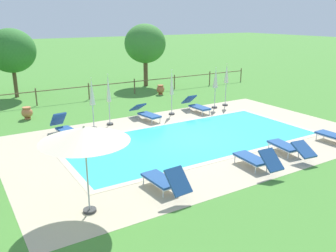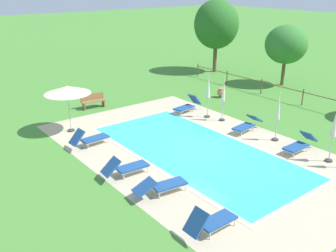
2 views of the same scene
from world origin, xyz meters
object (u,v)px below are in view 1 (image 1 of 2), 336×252
patio_umbrella_open_foreground (84,135)px  patio_umbrella_closed_row_west (109,93)px  sun_lounger_north_near_steps (165,180)px  patio_umbrella_closed_row_centre (172,87)px  tree_far_west (11,51)px  sun_lounger_south_far (65,127)px  patio_umbrella_closed_row_mid_west (216,80)px  sun_lounger_north_end (289,147)px  patio_umbrella_closed_row_mid_east (226,77)px  tree_west_mid (145,44)px  terracotta_urn_by_tree (27,113)px  sun_lounger_south_near_corner (146,113)px  terracotta_urn_near_fence (160,89)px  sun_lounger_north_far (196,105)px  sun_lounger_north_mid (256,159)px  patio_umbrella_closed_row_east (92,95)px

patio_umbrella_open_foreground → patio_umbrella_closed_row_west: 8.27m
sun_lounger_north_near_steps → patio_umbrella_closed_row_centre: size_ratio=0.79×
tree_far_west → sun_lounger_south_far: bearing=-87.8°
patio_umbrella_closed_row_mid_west → patio_umbrella_closed_row_centre: 2.90m
sun_lounger_north_near_steps → sun_lounger_south_far: (-1.01, 6.91, 0.00)m
sun_lounger_north_end → patio_umbrella_open_foreground: patio_umbrella_open_foreground is taller
patio_umbrella_closed_row_mid_east → tree_west_mid: tree_west_mid is taller
tree_far_west → tree_west_mid: tree_west_mid is taller
patio_umbrella_closed_row_west → terracotta_urn_by_tree: (-3.24, 3.20, -1.24)m
sun_lounger_south_near_corner → terracotta_urn_near_fence: bearing=52.6°
sun_lounger_south_near_corner → tree_west_mid: size_ratio=0.46×
sun_lounger_south_far → sun_lounger_north_end: bearing=-46.1°
sun_lounger_north_far → sun_lounger_north_end: sun_lounger_north_far is taller
patio_umbrella_closed_row_mid_west → sun_lounger_north_end: bearing=-107.4°
sun_lounger_north_near_steps → patio_umbrella_open_foreground: patio_umbrella_open_foreground is taller
terracotta_urn_by_tree → tree_far_west: (0.50, 5.93, 2.66)m
sun_lounger_north_far → patio_umbrella_open_foreground: patio_umbrella_open_foreground is taller
sun_lounger_north_near_steps → patio_umbrella_closed_row_centre: bearing=56.4°
sun_lounger_north_far → patio_umbrella_closed_row_centre: size_ratio=0.82×
sun_lounger_north_near_steps → sun_lounger_south_near_corner: (3.29, 7.31, -0.03)m
patio_umbrella_closed_row_mid_west → tree_far_west: bearing=135.2°
sun_lounger_north_mid → patio_umbrella_closed_row_mid_east: bearing=56.0°
patio_umbrella_open_foreground → tree_west_mid: bearing=57.0°
sun_lounger_north_mid → sun_lounger_south_near_corner: (-0.28, 7.52, -0.02)m
sun_lounger_north_mid → sun_lounger_north_end: bearing=7.9°
sun_lounger_south_near_corner → patio_umbrella_closed_row_east: bearing=-177.7°
sun_lounger_north_near_steps → sun_lounger_north_mid: 3.58m
patio_umbrella_closed_row_west → terracotta_urn_near_fence: (5.74, 4.83, -1.23)m
patio_umbrella_closed_row_west → patio_umbrella_closed_row_centre: patio_umbrella_closed_row_west is taller
sun_lounger_north_end → terracotta_urn_by_tree: bearing=125.1°
sun_lounger_north_mid → terracotta_urn_near_fence: sun_lounger_north_mid is taller
patio_umbrella_closed_row_centre → patio_umbrella_closed_row_east: patio_umbrella_closed_row_east is taller
patio_umbrella_open_foreground → terracotta_urn_near_fence: (9.44, 12.20, -1.86)m
sun_lounger_north_near_steps → patio_umbrella_closed_row_mid_east: (8.79, 7.54, 1.33)m
sun_lounger_south_far → sun_lounger_north_near_steps: bearing=-81.7°
patio_umbrella_closed_row_west → tree_west_mid: size_ratio=0.54×
sun_lounger_north_far → patio_umbrella_closed_row_centre: (-1.50, 0.22, 1.14)m
sun_lounger_south_near_corner → sun_lounger_south_far: bearing=-174.7°
sun_lounger_north_far → patio_umbrella_closed_row_mid_west: patio_umbrella_closed_row_mid_west is taller
sun_lounger_north_near_steps → tree_far_west: bearing=94.7°
sun_lounger_north_mid → patio_umbrella_closed_row_west: 8.07m
patio_umbrella_closed_row_mid_west → tree_far_west: tree_far_west is taller
patio_umbrella_closed_row_east → tree_west_mid: 11.34m
sun_lounger_south_near_corner → tree_far_west: 10.72m
patio_umbrella_closed_row_centre → terracotta_urn_near_fence: (2.13, 4.80, -1.16)m
patio_umbrella_closed_row_west → patio_umbrella_closed_row_east: size_ratio=1.02×
sun_lounger_south_near_corner → patio_umbrella_closed_row_mid_east: patio_umbrella_closed_row_mid_east is taller
tree_west_mid → sun_lounger_north_end: bearing=-98.1°
sun_lounger_south_near_corner → patio_umbrella_closed_row_mid_east: (5.50, 0.24, 1.35)m
sun_lounger_north_near_steps → patio_umbrella_open_foreground: bearing=177.8°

